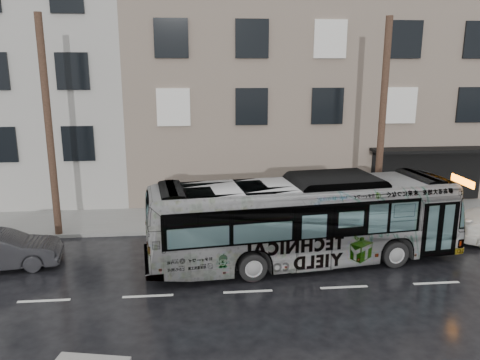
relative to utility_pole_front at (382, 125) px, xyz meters
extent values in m
plane|color=black|center=(-6.50, -3.30, -4.65)|extent=(120.00, 120.00, 0.00)
cube|color=gray|center=(-6.50, 1.60, -4.58)|extent=(90.00, 3.60, 0.15)
cube|color=#7A6B5D|center=(-1.50, 9.40, 0.85)|extent=(20.00, 12.00, 11.00)
cylinder|color=#4F3527|center=(0.00, 0.00, 0.00)|extent=(0.30, 0.30, 9.00)
cylinder|color=#4F3527|center=(-14.00, 0.00, 0.00)|extent=(0.30, 0.30, 9.00)
cylinder|color=slate|center=(1.10, 0.00, -3.30)|extent=(0.06, 0.06, 2.40)
imported|color=#B2B2B2|center=(-4.17, -3.57, -3.03)|extent=(11.86, 4.10, 3.24)
imported|color=black|center=(-15.18, -3.13, -3.96)|extent=(4.32, 2.00, 1.37)
camera|label=1|loc=(-8.09, -19.59, 2.44)|focal=35.00mm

